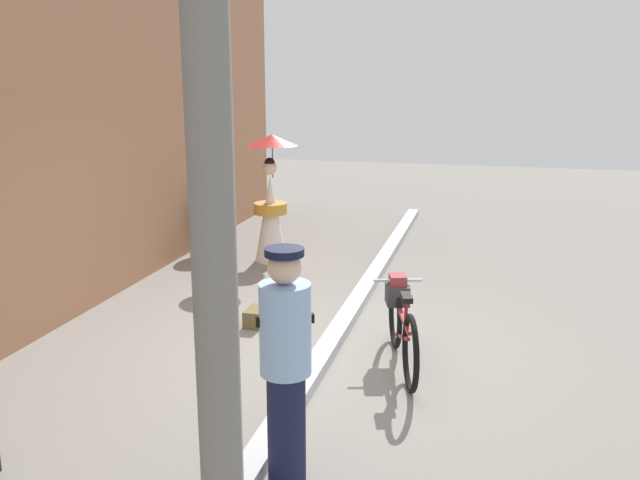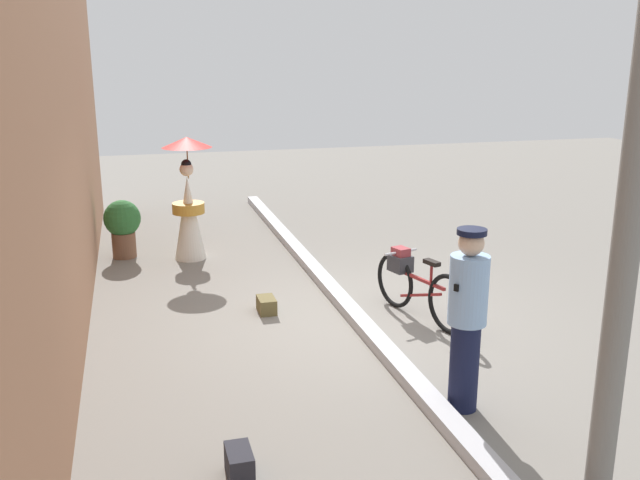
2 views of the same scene
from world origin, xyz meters
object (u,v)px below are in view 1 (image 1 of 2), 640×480
(person_with_parasol, at_px, (271,200))
(person_officer, at_px, (286,363))
(backpack_on_pavement, at_px, (257,316))
(bicycle_near_officer, at_px, (401,322))
(potted_plant_by_door, at_px, (219,218))
(utility_pole, at_px, (210,165))

(person_with_parasol, bearing_deg, person_officer, -160.53)
(person_with_parasol, distance_m, backpack_on_pavement, 2.82)
(bicycle_near_officer, height_order, potted_plant_by_door, potted_plant_by_door)
(person_officer, distance_m, person_with_parasol, 5.76)
(person_officer, bearing_deg, utility_pole, -172.20)
(bicycle_near_officer, height_order, utility_pole, utility_pole)
(person_with_parasol, distance_m, potted_plant_by_door, 1.11)
(person_officer, relative_size, potted_plant_by_door, 1.84)
(potted_plant_by_door, bearing_deg, person_with_parasol, -109.33)
(person_with_parasol, bearing_deg, backpack_on_pavement, -165.18)
(utility_pole, bearing_deg, person_officer, 7.80)
(person_officer, relative_size, backpack_on_pavement, 4.99)
(person_officer, distance_m, utility_pole, 2.21)
(potted_plant_by_door, distance_m, utility_pole, 8.22)
(backpack_on_pavement, bearing_deg, person_officer, -156.45)
(potted_plant_by_door, height_order, backpack_on_pavement, potted_plant_by_door)
(person_with_parasol, bearing_deg, bicycle_near_officer, -143.57)
(bicycle_near_officer, bearing_deg, person_with_parasol, 36.43)
(potted_plant_by_door, height_order, utility_pole, utility_pole)
(person_officer, bearing_deg, person_with_parasol, 19.47)
(person_officer, xyz_separation_m, person_with_parasol, (5.43, 1.92, 0.03))
(bicycle_near_officer, distance_m, potted_plant_by_door, 4.92)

